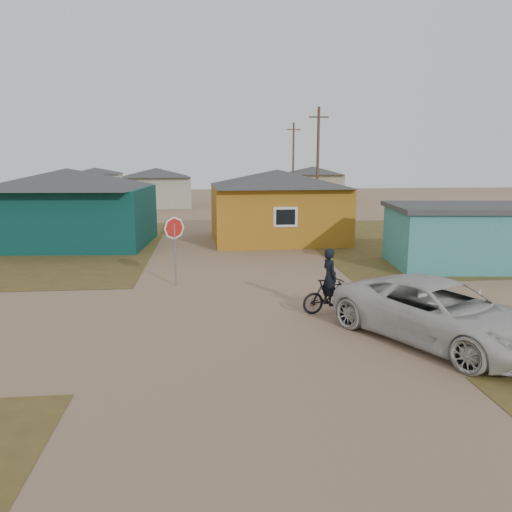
{
  "coord_description": "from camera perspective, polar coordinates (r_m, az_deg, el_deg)",
  "views": [
    {
      "loc": [
        -1.34,
        -13.3,
        4.55
      ],
      "look_at": [
        0.25,
        3.0,
        1.3
      ],
      "focal_mm": 35.0,
      "sensor_mm": 36.0,
      "label": 1
    }
  ],
  "objects": [
    {
      "name": "ground",
      "position": [
        14.12,
        0.15,
        -7.57
      ],
      "size": [
        120.0,
        120.0,
        0.0
      ],
      "primitive_type": "plane",
      "color": "#927054"
    },
    {
      "name": "grass_ne",
      "position": [
        30.78,
        24.4,
        1.72
      ],
      "size": [
        20.0,
        18.0,
        0.0
      ],
      "primitive_type": "cube",
      "color": "brown",
      "rests_on": "ground"
    },
    {
      "name": "house_teal",
      "position": [
        27.86,
        -20.55,
        5.37
      ],
      "size": [
        8.93,
        7.08,
        4.0
      ],
      "color": "#09322E",
      "rests_on": "ground"
    },
    {
      "name": "house_yellow",
      "position": [
        27.69,
        2.43,
        5.93
      ],
      "size": [
        7.72,
        6.76,
        3.9
      ],
      "color": "#A66E19",
      "rests_on": "ground"
    },
    {
      "name": "shed_turquoise",
      "position": [
        22.8,
        22.89,
        2.17
      ],
      "size": [
        6.71,
        4.93,
        2.6
      ],
      "color": "teal",
      "rests_on": "ground"
    },
    {
      "name": "house_pale_west",
      "position": [
        47.61,
        -11.29,
        7.76
      ],
      "size": [
        7.04,
        6.15,
        3.6
      ],
      "color": "#9BA28B",
      "rests_on": "ground"
    },
    {
      "name": "house_beige_east",
      "position": [
        54.56,
        6.5,
        8.32
      ],
      "size": [
        6.95,
        6.05,
        3.6
      ],
      "color": "tan",
      "rests_on": "ground"
    },
    {
      "name": "house_pale_north",
      "position": [
        60.7,
        -17.79,
        8.05
      ],
      "size": [
        6.28,
        5.81,
        3.4
      ],
      "color": "#9BA28B",
      "rests_on": "ground"
    },
    {
      "name": "utility_pole_near",
      "position": [
        36.16,
        7.06,
        10.48
      ],
      "size": [
        1.4,
        0.2,
        8.0
      ],
      "color": "brown",
      "rests_on": "ground"
    },
    {
      "name": "utility_pole_far",
      "position": [
        52.06,
        4.28,
        10.73
      ],
      "size": [
        1.4,
        0.2,
        8.0
      ],
      "color": "brown",
      "rests_on": "ground"
    },
    {
      "name": "stop_sign",
      "position": [
        17.91,
        -9.31,
        2.36
      ],
      "size": [
        0.81,
        0.21,
        2.5
      ],
      "color": "gray",
      "rests_on": "ground"
    },
    {
      "name": "cyclist",
      "position": [
        14.94,
        8.36,
        -3.8
      ],
      "size": [
        1.78,
        0.92,
        1.94
      ],
      "color": "black",
      "rests_on": "ground"
    },
    {
      "name": "vehicle",
      "position": [
        13.28,
        20.24,
        -6.04
      ],
      "size": [
        4.92,
        6.06,
        1.53
      ],
      "primitive_type": "imported",
      "rotation": [
        0.0,
        0.0,
        0.51
      ],
      "color": "silver",
      "rests_on": "ground"
    }
  ]
}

